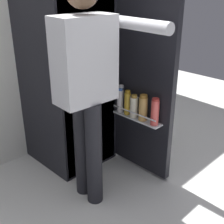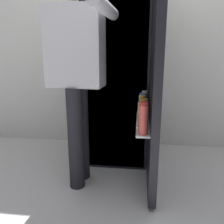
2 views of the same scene
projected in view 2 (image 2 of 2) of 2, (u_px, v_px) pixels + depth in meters
name	position (u px, v px, depth m)	size (l,w,h in m)	color
ground_plane	(111.00, 182.00, 1.94)	(6.62, 6.62, 0.00)	silver
kitchen_wall	(122.00, 30.00, 2.52)	(4.40, 0.10, 2.59)	silver
refrigerator	(121.00, 71.00, 2.21)	(0.64, 1.23, 1.78)	black
person	(77.00, 65.00, 1.72)	(0.53, 0.74, 1.63)	black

